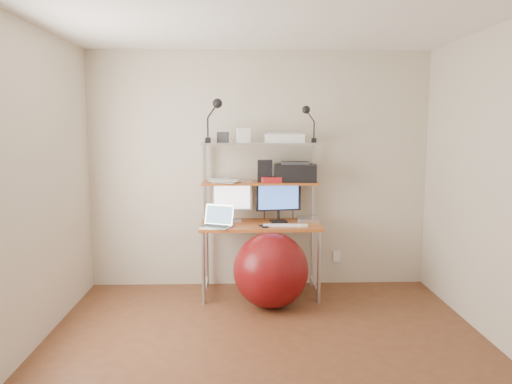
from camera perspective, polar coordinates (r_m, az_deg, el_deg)
room at (r=3.54m, az=1.46°, el=-0.02°), size 3.60×3.60×3.60m
computer_desk at (r=5.06m, az=0.48°, el=-1.10°), size 1.20×0.60×1.57m
wall_outlet at (r=5.57m, az=9.19°, el=-7.29°), size 0.08×0.01×0.12m
monitor_silver at (r=5.11m, az=-2.74°, el=-0.73°), size 0.41×0.15×0.45m
monitor_black at (r=5.10m, az=2.58°, el=-0.86°), size 0.46×0.15×0.46m
laptop at (r=4.90m, az=-4.42°, el=-3.45°), size 0.37×0.34×0.27m
keyboard at (r=4.93m, az=2.98°, el=-3.81°), size 0.38×0.12×0.01m
mouse at (r=4.91m, az=5.42°, el=-3.83°), size 0.09×0.06×0.02m
mac_mini at (r=5.16m, az=5.96°, el=-3.16°), size 0.23×0.23×0.04m
phone at (r=4.88m, az=0.87°, el=-3.94°), size 0.10×0.14×0.01m
printer at (r=5.15m, az=4.50°, el=2.29°), size 0.45×0.33×0.20m
nas_cube at (r=5.11m, az=1.04°, el=2.43°), size 0.16×0.16×0.22m
red_box at (r=5.05m, az=1.73°, el=1.42°), size 0.22×0.16×0.05m
scanner at (r=5.10m, az=3.22°, el=6.21°), size 0.40×0.28×0.10m
box_white at (r=5.04m, az=-1.46°, el=6.49°), size 0.14×0.13×0.14m
box_grey at (r=5.08m, az=-3.81°, el=6.26°), size 0.12×0.12×0.11m
clip_lamp_left at (r=4.96m, az=-4.66°, el=9.25°), size 0.17×0.10×0.43m
clip_lamp_right at (r=5.05m, az=5.94°, el=8.67°), size 0.15×0.08×0.37m
exercise_ball at (r=4.79m, az=1.71°, el=-8.92°), size 0.72×0.72×0.72m
paper_stack at (r=5.10m, az=-3.77°, el=1.30°), size 0.37×0.41×0.02m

